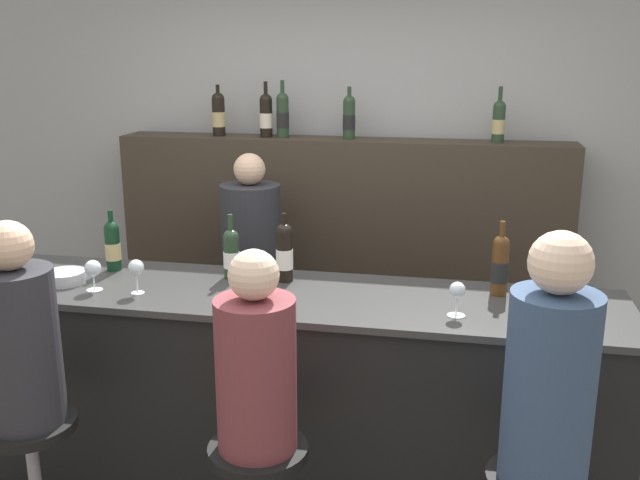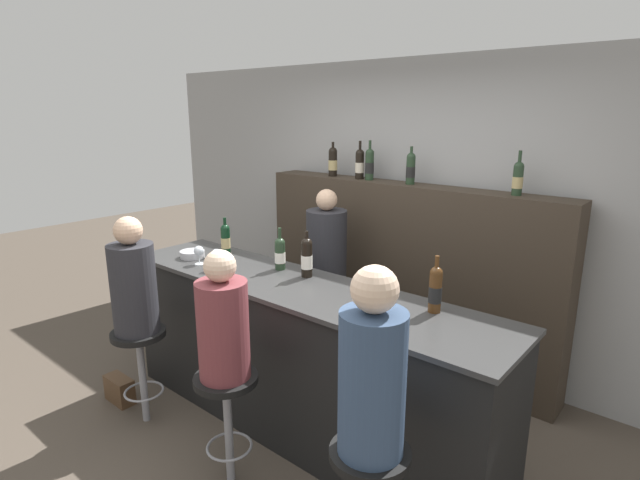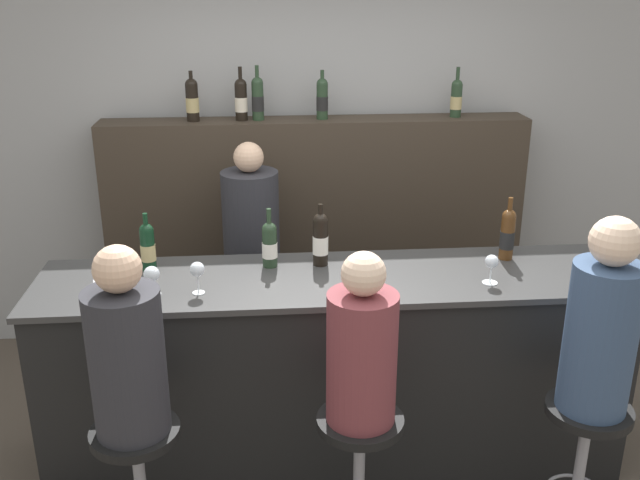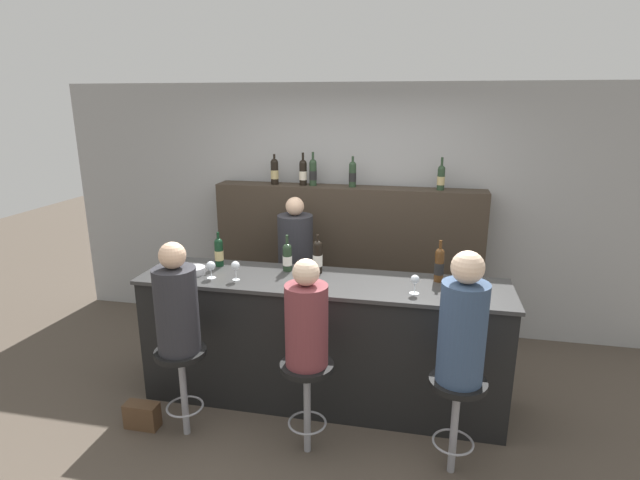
# 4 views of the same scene
# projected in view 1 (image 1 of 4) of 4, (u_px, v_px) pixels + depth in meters

# --- Properties ---
(wall_back) EXTENTS (6.40, 0.05, 2.60)m
(wall_back) POSITION_uv_depth(u_px,v_px,m) (347.00, 179.00, 4.54)
(wall_back) COLOR #9E9E9E
(wall_back) RESTS_ON ground_plane
(bar_counter) EXTENTS (2.92, 0.67, 1.06)m
(bar_counter) POSITION_uv_depth(u_px,v_px,m) (291.00, 402.00, 3.28)
(bar_counter) COLOR black
(bar_counter) RESTS_ON ground_plane
(back_bar_cabinet) EXTENTS (2.74, 0.28, 1.58)m
(back_bar_cabinet) POSITION_uv_depth(u_px,v_px,m) (341.00, 265.00, 4.46)
(back_bar_cabinet) COLOR #382D23
(back_bar_cabinet) RESTS_ON ground_plane
(wine_bottle_counter_0) EXTENTS (0.07, 0.07, 0.30)m
(wine_bottle_counter_0) POSITION_uv_depth(u_px,v_px,m) (113.00, 245.00, 3.44)
(wine_bottle_counter_0) COLOR black
(wine_bottle_counter_0) RESTS_ON bar_counter
(wine_bottle_counter_1) EXTENTS (0.08, 0.08, 0.30)m
(wine_bottle_counter_1) POSITION_uv_depth(u_px,v_px,m) (231.00, 253.00, 3.32)
(wine_bottle_counter_1) COLOR #233823
(wine_bottle_counter_1) RESTS_ON bar_counter
(wine_bottle_counter_2) EXTENTS (0.08, 0.08, 0.32)m
(wine_bottle_counter_2) POSITION_uv_depth(u_px,v_px,m) (284.00, 252.00, 3.27)
(wine_bottle_counter_2) COLOR black
(wine_bottle_counter_2) RESTS_ON bar_counter
(wine_bottle_counter_3) EXTENTS (0.07, 0.07, 0.33)m
(wine_bottle_counter_3) POSITION_uv_depth(u_px,v_px,m) (500.00, 265.00, 3.09)
(wine_bottle_counter_3) COLOR #4C2D14
(wine_bottle_counter_3) RESTS_ON bar_counter
(wine_bottle_backbar_0) EXTENTS (0.08, 0.08, 0.31)m
(wine_bottle_backbar_0) POSITION_uv_depth(u_px,v_px,m) (219.00, 114.00, 4.37)
(wine_bottle_backbar_0) COLOR black
(wine_bottle_backbar_0) RESTS_ON back_bar_cabinet
(wine_bottle_backbar_1) EXTENTS (0.08, 0.08, 0.33)m
(wine_bottle_backbar_1) POSITION_uv_depth(u_px,v_px,m) (266.00, 115.00, 4.31)
(wine_bottle_backbar_1) COLOR black
(wine_bottle_backbar_1) RESTS_ON back_bar_cabinet
(wine_bottle_backbar_2) EXTENTS (0.08, 0.08, 0.34)m
(wine_bottle_backbar_2) POSITION_uv_depth(u_px,v_px,m) (283.00, 114.00, 4.29)
(wine_bottle_backbar_2) COLOR #233823
(wine_bottle_backbar_2) RESTS_ON back_bar_cabinet
(wine_bottle_backbar_3) EXTENTS (0.07, 0.07, 0.31)m
(wine_bottle_backbar_3) POSITION_uv_depth(u_px,v_px,m) (349.00, 117.00, 4.21)
(wine_bottle_backbar_3) COLOR #233823
(wine_bottle_backbar_3) RESTS_ON back_bar_cabinet
(wine_bottle_backbar_4) EXTENTS (0.07, 0.07, 0.32)m
(wine_bottle_backbar_4) POSITION_uv_depth(u_px,v_px,m) (499.00, 121.00, 4.05)
(wine_bottle_backbar_4) COLOR #233823
(wine_bottle_backbar_4) RESTS_ON back_bar_cabinet
(wine_glass_0) EXTENTS (0.07, 0.07, 0.14)m
(wine_glass_0) POSITION_uv_depth(u_px,v_px,m) (93.00, 269.00, 3.15)
(wine_glass_0) COLOR silver
(wine_glass_0) RESTS_ON bar_counter
(wine_glass_1) EXTENTS (0.07, 0.07, 0.15)m
(wine_glass_1) POSITION_uv_depth(u_px,v_px,m) (136.00, 269.00, 3.10)
(wine_glass_1) COLOR silver
(wine_glass_1) RESTS_ON bar_counter
(wine_glass_2) EXTENTS (0.07, 0.07, 0.14)m
(wine_glass_2) POSITION_uv_depth(u_px,v_px,m) (457.00, 292.00, 2.84)
(wine_glass_2) COLOR silver
(wine_glass_2) RESTS_ON bar_counter
(metal_bowl) EXTENTS (0.19, 0.19, 0.05)m
(metal_bowl) POSITION_uv_depth(u_px,v_px,m) (65.00, 277.00, 3.27)
(metal_bowl) COLOR #B7B7BC
(metal_bowl) RESTS_ON bar_counter
(bar_stool_left) EXTENTS (0.37, 0.37, 0.70)m
(bar_stool_left) POSITION_uv_depth(u_px,v_px,m) (32.00, 455.00, 2.83)
(bar_stool_left) COLOR gray
(bar_stool_left) RESTS_ON ground_plane
(guest_seated_left) EXTENTS (0.30, 0.30, 0.81)m
(guest_seated_left) POSITION_uv_depth(u_px,v_px,m) (18.00, 337.00, 2.70)
(guest_seated_left) COLOR #28282D
(guest_seated_left) RESTS_ON bar_stool_left
(guest_seated_middle) EXTENTS (0.29, 0.29, 0.75)m
(guest_seated_middle) POSITION_uv_depth(u_px,v_px,m) (256.00, 364.00, 2.52)
(guest_seated_middle) COLOR brown
(guest_seated_middle) RESTS_ON bar_stool_middle
(guest_seated_right) EXTENTS (0.29, 0.29, 0.86)m
(guest_seated_right) POSITION_uv_depth(u_px,v_px,m) (551.00, 373.00, 2.32)
(guest_seated_right) COLOR #334766
(guest_seated_right) RESTS_ON bar_stool_right
(bartender) EXTENTS (0.34, 0.34, 1.56)m
(bartender) POSITION_uv_depth(u_px,v_px,m) (253.00, 299.00, 4.08)
(bartender) COLOR #28282D
(bartender) RESTS_ON ground_plane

